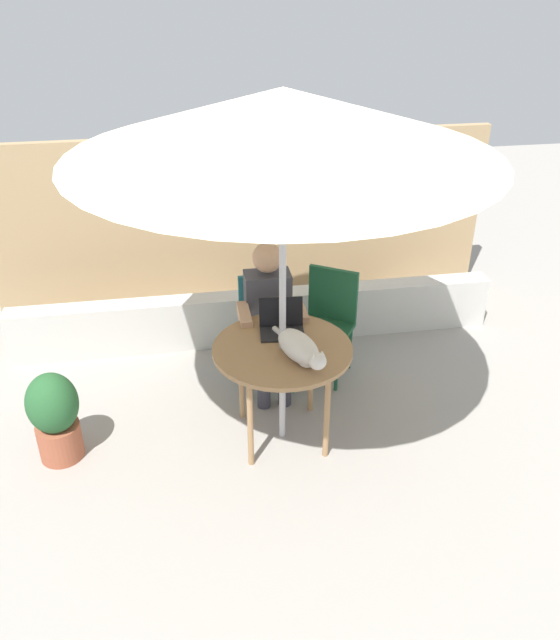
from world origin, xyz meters
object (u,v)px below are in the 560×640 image
chair_empty (328,315)px  laptop (281,322)px  chair_occupied (266,322)px  potted_plant_near_fence (55,415)px  person_seated (269,313)px  cat (300,349)px  patio_umbrella (283,123)px  patio_table (282,356)px

chair_empty → laptop: bearing=-130.2°
chair_occupied → potted_plant_near_fence: chair_occupied is taller
chair_empty → person_seated: (-0.50, -0.19, 0.17)m
chair_empty → cat: cat is taller
person_seated → potted_plant_near_fence: bearing=-160.1°
patio_umbrella → chair_occupied: bearing=90.0°
patio_table → potted_plant_near_fence: bearing=178.5°
chair_occupied → potted_plant_near_fence: 1.69m
chair_occupied → person_seated: size_ratio=0.72×
patio_umbrella → potted_plant_near_fence: bearing=178.5°
chair_occupied → person_seated: 0.23m
patio_table → cat: size_ratio=1.47×
person_seated → cat: (0.09, -0.76, 0.15)m
chair_occupied → person_seated: bearing=-90.0°
chair_empty → cat: bearing=-113.7°
person_seated → cat: 0.78m
cat → potted_plant_near_fence: cat is taller
chair_occupied → laptop: laptop is taller
chair_occupied → cat: cat is taller
patio_umbrella → potted_plant_near_fence: patio_umbrella is taller
chair_occupied → chair_empty: (0.50, 0.03, 0.00)m
chair_empty → person_seated: 0.56m
patio_umbrella → potted_plant_near_fence: 2.40m
person_seated → laptop: (0.03, -0.37, 0.13)m
chair_empty → potted_plant_near_fence: 2.16m
patio_umbrella → potted_plant_near_fence: (-1.52, 0.04, -1.86)m
chair_occupied → person_seated: (-0.00, -0.16, 0.17)m
chair_occupied → cat: bearing=-84.6°
chair_empty → chair_occupied: bearing=-176.5°
chair_occupied → chair_empty: same height
patio_umbrella → chair_empty: (0.50, 0.78, -1.70)m
patio_table → chair_empty: (0.50, 0.78, -0.17)m
chair_occupied → person_seated: person_seated is taller
person_seated → chair_empty: bearing=20.5°
patio_table → potted_plant_near_fence: (-1.52, 0.04, -0.33)m
chair_occupied → potted_plant_near_fence: size_ratio=1.32×
chair_occupied → chair_empty: size_ratio=1.00×
patio_table → person_seated: 0.59m
patio_umbrella → patio_table: bearing=0.0°
patio_table → cat: (0.09, -0.17, 0.15)m
patio_table → chair_empty: size_ratio=1.07×
potted_plant_near_fence → chair_empty: bearing=20.0°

